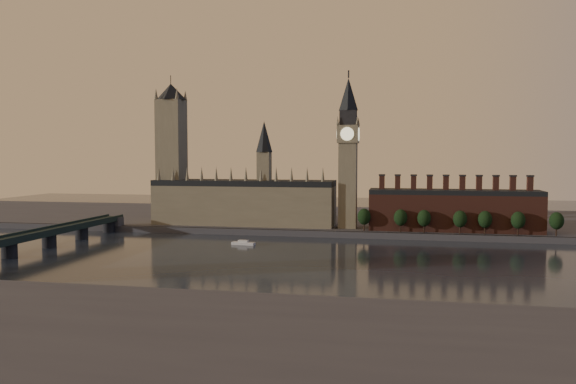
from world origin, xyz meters
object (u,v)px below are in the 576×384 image
object	(u,v)px
big_ben	(348,151)
river_boat	(243,243)
victoria_tower	(172,148)
westminster_bridge	(27,240)

from	to	relation	value
big_ben	river_boat	size ratio (longest dim) A/B	7.38
victoria_tower	river_boat	distance (m)	114.48
big_ben	river_boat	bearing A→B (deg)	-132.86
westminster_bridge	river_boat	bearing A→B (deg)	25.43
victoria_tower	westminster_bridge	world-z (taller)	victoria_tower
westminster_bridge	victoria_tower	bearing A→B (deg)	73.44
big_ben	victoria_tower	bearing A→B (deg)	177.80
victoria_tower	big_ben	distance (m)	130.12
westminster_bridge	river_boat	world-z (taller)	westminster_bridge
westminster_bridge	river_boat	size ratio (longest dim) A/B	13.79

